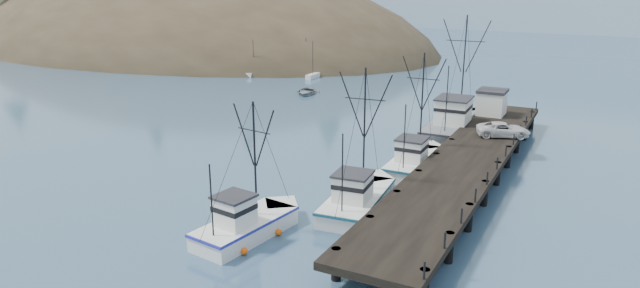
% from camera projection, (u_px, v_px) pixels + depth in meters
% --- Properties ---
extents(ground, '(400.00, 400.00, 0.00)m').
position_uv_depth(ground, '(218.00, 217.00, 41.26)').
color(ground, '#304E6C').
rests_on(ground, ground).
extents(pier, '(6.00, 44.00, 2.00)m').
position_uv_depth(pier, '(466.00, 161.00, 48.23)').
color(pier, black).
rests_on(pier, ground).
extents(headland, '(134.80, 78.00, 51.00)m').
position_uv_depth(headland, '(169.00, 63.00, 142.41)').
color(headland, '#382D1E').
rests_on(headland, ground).
extents(distant_ridge, '(360.00, 40.00, 26.00)m').
position_uv_depth(distant_ridge, '(569.00, 29.00, 181.50)').
color(distant_ridge, '#9EB2C6').
rests_on(distant_ridge, ground).
extents(distant_ridge_far, '(180.00, 25.00, 18.00)m').
position_uv_depth(distant_ridge_far, '(431.00, 20.00, 216.25)').
color(distant_ridge_far, silver).
rests_on(distant_ridge_far, ground).
extents(moored_sailboats, '(21.80, 17.12, 6.35)m').
position_uv_depth(moored_sailboats, '(277.00, 68.00, 103.85)').
color(moored_sailboats, white).
rests_on(moored_sailboats, ground).
extents(trawler_near, '(4.27, 10.64, 10.83)m').
position_uv_depth(trawler_near, '(359.00, 198.00, 42.62)').
color(trawler_near, white).
rests_on(trawler_near, ground).
extents(trawler_mid, '(4.17, 9.28, 9.42)m').
position_uv_depth(trawler_mid, '(249.00, 224.00, 38.20)').
color(trawler_mid, white).
rests_on(trawler_mid, ground).
extents(trawler_far, '(3.45, 10.29, 10.70)m').
position_uv_depth(trawler_far, '(416.00, 160.00, 51.14)').
color(trawler_far, white).
rests_on(trawler_far, ground).
extents(work_vessel, '(5.06, 15.65, 13.10)m').
position_uv_depth(work_vessel, '(457.00, 124.00, 61.84)').
color(work_vessel, slate).
rests_on(work_vessel, ground).
extents(pier_shed, '(3.00, 3.20, 2.80)m').
position_uv_depth(pier_shed, '(492.00, 102.00, 62.42)').
color(pier_shed, silver).
rests_on(pier_shed, pier).
extents(pickup_truck, '(5.43, 3.91, 1.37)m').
position_uv_depth(pickup_truck, '(503.00, 130.00, 54.16)').
color(pickup_truck, silver).
rests_on(pickup_truck, pier).
extents(motorboat, '(4.97, 5.95, 1.06)m').
position_uv_depth(motorboat, '(306.00, 94.00, 83.30)').
color(motorboat, slate).
rests_on(motorboat, ground).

